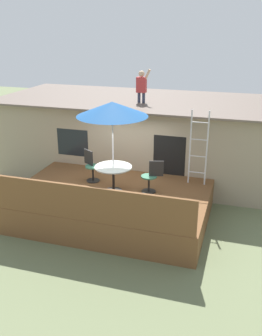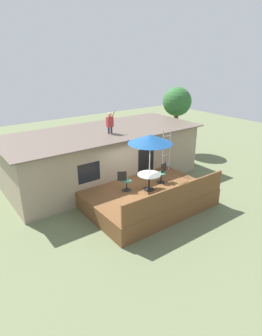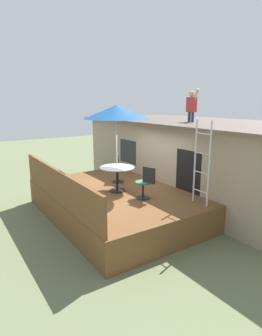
{
  "view_description": "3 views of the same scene",
  "coord_description": "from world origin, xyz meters",
  "px_view_note": "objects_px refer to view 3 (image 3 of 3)",
  "views": [
    {
      "loc": [
        3.45,
        -9.35,
        5.22
      ],
      "look_at": [
        0.42,
        0.42,
        1.34
      ],
      "focal_mm": 40.69,
      "sensor_mm": 36.0,
      "label": 1
    },
    {
      "loc": [
        -7.41,
        -8.95,
        6.46
      ],
      "look_at": [
        -0.45,
        0.52,
        1.76
      ],
      "focal_mm": 30.6,
      "sensor_mm": 36.0,
      "label": 2
    },
    {
      "loc": [
        7.1,
        -4.31,
        3.43
      ],
      "look_at": [
        -0.45,
        0.72,
        1.31
      ],
      "focal_mm": 30.27,
      "sensor_mm": 36.0,
      "label": 3
    }
  ],
  "objects_px": {
    "patio_chair_left": "(118,168)",
    "person_figure": "(192,104)",
    "step_ladder": "(202,163)",
    "patio_table": "(117,172)",
    "patio_umbrella": "(116,112)",
    "patio_chair_right": "(145,183)"
  },
  "relations": [
    {
      "from": "patio_umbrella",
      "to": "person_figure",
      "type": "height_order",
      "value": "person_figure"
    },
    {
      "from": "patio_umbrella",
      "to": "step_ladder",
      "type": "height_order",
      "value": "patio_umbrella"
    },
    {
      "from": "patio_table",
      "to": "person_figure",
      "type": "relative_size",
      "value": 0.94
    },
    {
      "from": "person_figure",
      "to": "patio_chair_right",
      "type": "relative_size",
      "value": 1.21
    },
    {
      "from": "patio_chair_left",
      "to": "person_figure",
      "type": "bearing_deg",
      "value": 103.17
    },
    {
      "from": "patio_umbrella",
      "to": "person_figure",
      "type": "xyz_separation_m",
      "value": [
        -0.06,
        3.03,
        0.21
      ]
    },
    {
      "from": "person_figure",
      "to": "patio_chair_left",
      "type": "relative_size",
      "value": 1.21
    },
    {
      "from": "patio_umbrella",
      "to": "step_ladder",
      "type": "xyz_separation_m",
      "value": [
        2.15,
        1.25,
        -1.25
      ]
    },
    {
      "from": "step_ladder",
      "to": "person_figure",
      "type": "xyz_separation_m",
      "value": [
        -2.2,
        1.78,
        1.46
      ]
    },
    {
      "from": "patio_table",
      "to": "patio_umbrella",
      "type": "distance_m",
      "value": 1.76
    },
    {
      "from": "step_ladder",
      "to": "patio_chair_left",
      "type": "relative_size",
      "value": 2.39
    },
    {
      "from": "step_ladder",
      "to": "person_figure",
      "type": "distance_m",
      "value": 3.19
    },
    {
      "from": "step_ladder",
      "to": "patio_umbrella",
      "type": "bearing_deg",
      "value": -149.76
    },
    {
      "from": "step_ladder",
      "to": "patio_chair_left",
      "type": "distance_m",
      "value": 3.19
    },
    {
      "from": "patio_umbrella",
      "to": "patio_chair_left",
      "type": "relative_size",
      "value": 2.76
    },
    {
      "from": "step_ladder",
      "to": "patio_chair_right",
      "type": "relative_size",
      "value": 2.39
    },
    {
      "from": "patio_table",
      "to": "patio_umbrella",
      "type": "relative_size",
      "value": 0.41
    },
    {
      "from": "step_ladder",
      "to": "patio_chair_left",
      "type": "bearing_deg",
      "value": -167.46
    },
    {
      "from": "patio_chair_left",
      "to": "step_ladder",
      "type": "bearing_deg",
      "value": 44.78
    },
    {
      "from": "patio_umbrella",
      "to": "patio_table",
      "type": "bearing_deg",
      "value": -38.66
    },
    {
      "from": "patio_table",
      "to": "step_ladder",
      "type": "height_order",
      "value": "step_ladder"
    },
    {
      "from": "person_figure",
      "to": "patio_umbrella",
      "type": "bearing_deg",
      "value": -88.95
    }
  ]
}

